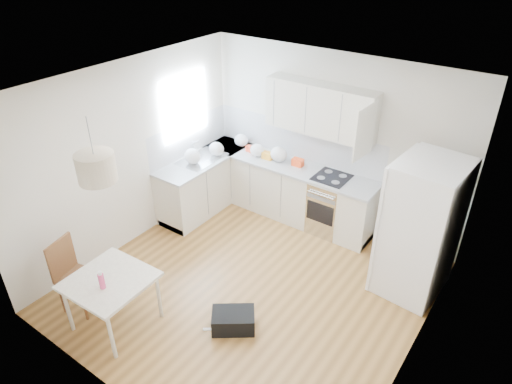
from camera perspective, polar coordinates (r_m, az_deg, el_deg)
floor at (r=6.24m, az=-0.68°, el=-11.70°), size 4.20×4.20×0.00m
ceiling at (r=4.85m, az=-0.88°, el=12.60°), size 4.20×4.20×0.00m
wall_back at (r=7.03m, az=9.43°, el=6.27°), size 4.20×0.00×4.20m
wall_left at (r=6.73m, az=-15.42°, el=4.40°), size 0.00×4.20×4.20m
wall_right at (r=4.73m, az=20.54°, el=-8.82°), size 0.00×4.20×4.20m
window_glassblock at (r=7.27m, az=-8.91°, el=10.57°), size 0.02×1.00×1.00m
cabinets_back at (r=7.46m, az=3.71°, el=0.29°), size 3.00×0.60×0.88m
cabinets_left at (r=7.67m, az=-6.31°, el=1.07°), size 0.60×1.80×0.88m
counter_back at (r=7.24m, az=3.83°, el=3.43°), size 3.02×0.64×0.04m
counter_left at (r=7.46m, az=-6.51°, el=4.14°), size 0.64×1.82×0.04m
backsplash_back at (r=7.33m, az=5.14°, el=6.44°), size 3.00×0.01×0.58m
backsplash_left at (r=7.51m, az=-8.35°, el=6.82°), size 0.01×1.80×0.58m
upper_cabinets at (r=6.76m, az=8.04°, el=10.20°), size 1.70×0.32×0.75m
range_oven at (r=7.14m, az=9.14°, el=-1.60°), size 0.50×0.61×0.88m
sink at (r=7.42m, az=-6.77°, el=4.11°), size 0.50×0.80×0.16m
refrigerator at (r=6.05m, az=20.01°, el=-4.35°), size 0.94×0.98×1.84m
dining_table at (r=5.60m, az=-17.77°, el=-10.92°), size 0.91×0.91×0.69m
dining_chair at (r=6.05m, az=-21.30°, el=-9.83°), size 0.49×0.49×0.97m
drink_bottle at (r=5.40m, az=-18.77°, el=-10.35°), size 0.08×0.08×0.23m
gym_bag at (r=5.65m, az=-2.86°, el=-15.73°), size 0.60×0.57×0.23m
pendant_lamp at (r=4.63m, az=-19.36°, el=2.91°), size 0.44×0.44×0.29m
grocery_bag_a at (r=7.76m, az=-1.86°, el=6.48°), size 0.24×0.20×0.21m
grocery_bag_b at (r=7.40m, az=0.15°, el=5.24°), size 0.24×0.20×0.22m
grocery_bag_c at (r=7.24m, az=2.85°, el=4.74°), size 0.27×0.23×0.25m
grocery_bag_d at (r=7.46m, az=-4.96°, el=5.39°), size 0.25×0.21×0.23m
grocery_bag_e at (r=7.24m, az=-7.94°, el=4.46°), size 0.27×0.23×0.25m
snack_orange at (r=7.15m, az=5.24°, el=3.72°), size 0.18×0.11×0.12m
snack_yellow at (r=7.34m, az=1.45°, el=4.57°), size 0.17×0.11×0.12m
snack_red at (r=7.59m, az=-0.72°, el=5.41°), size 0.15×0.10×0.10m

